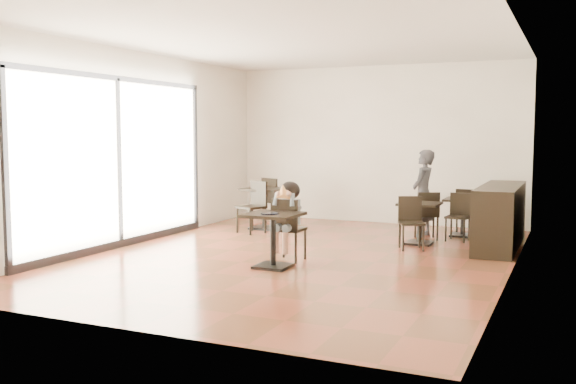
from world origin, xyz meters
The scene contains 23 objects.
floor centered at (0.00, 0.00, 0.00)m, with size 6.00×8.00×0.01m, color brown.
ceiling centered at (0.00, 0.00, 3.20)m, with size 6.00×8.00×0.01m, color silver.
wall_back centered at (0.00, 4.00, 1.60)m, with size 6.00×0.01×3.20m, color white.
wall_front centered at (0.00, -4.00, 1.60)m, with size 6.00×0.01×3.20m, color white.
wall_left centered at (-3.00, 0.00, 1.60)m, with size 0.01×8.00×3.20m, color white.
wall_right centered at (3.00, 0.00, 1.60)m, with size 0.01×8.00×3.20m, color white.
storefront_window centered at (-2.97, -0.50, 1.40)m, with size 0.04×4.50×2.60m, color white.
child_table centered at (-0.01, -0.93, 0.38)m, with size 0.71×0.71×0.75m, color black, non-canonical shape.
child_chair centered at (-0.01, -0.38, 0.45)m, with size 0.41×0.41×0.91m, color black, non-canonical shape.
child centered at (-0.01, -0.38, 0.57)m, with size 0.41×0.57×1.14m, color slate, non-canonical shape.
plate centered at (-0.01, -1.03, 0.76)m, with size 0.25×0.25×0.02m, color black.
pizza_slice centered at (-0.01, -0.57, 0.99)m, with size 0.26×0.20×0.06m, color #DDC26D, non-canonical shape.
adult_patron centered at (1.28, 2.58, 0.77)m, with size 0.56×0.37×1.54m, color #35343A.
cafe_table_mid centered at (1.40, 1.75, 0.35)m, with size 0.65×0.65×0.69m, color black, non-canonical shape.
cafe_table_left centered at (-1.69, 2.22, 0.39)m, with size 0.75×0.75×0.79m, color black, non-canonical shape.
cafe_table_back centered at (1.93, 2.88, 0.34)m, with size 0.64×0.64×0.67m, color black, non-canonical shape.
chair_mid_a centered at (1.40, 2.30, 0.42)m, with size 0.37×0.37×0.83m, color black, non-canonical shape.
chair_mid_b centered at (1.40, 1.20, 0.42)m, with size 0.37×0.37×0.83m, color black, non-canonical shape.
chair_left_a centered at (-1.69, 2.77, 0.47)m, with size 0.43×0.43×0.95m, color black, non-canonical shape.
chair_left_b centered at (-1.69, 1.67, 0.47)m, with size 0.43×0.43×0.95m, color black, non-canonical shape.
chair_back_a centered at (1.93, 3.43, 0.41)m, with size 0.36×0.36×0.81m, color black, non-canonical shape.
chair_back_b centered at (1.93, 2.33, 0.41)m, with size 0.36×0.36×0.81m, color black, non-canonical shape.
service_counter centered at (2.65, 2.00, 0.50)m, with size 0.60×2.40×1.00m, color black.
Camera 1 is at (3.72, -8.74, 1.84)m, focal length 40.00 mm.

